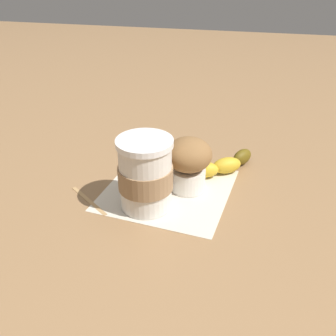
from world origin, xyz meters
TOP-DOWN VIEW (x-y plane):
  - ground_plane at (0.00, 0.00)m, footprint 3.00×3.00m
  - paper_napkin at (0.00, 0.00)m, footprint 0.24×0.24m
  - coffee_cup at (-0.06, 0.03)m, footprint 0.09×0.09m
  - muffin at (0.01, -0.03)m, footprint 0.08×0.08m
  - banana at (0.08, -0.07)m, footprint 0.12×0.17m
  - wooden_stirrer at (-0.06, 0.13)m, footprint 0.07×0.09m

SIDE VIEW (x-z plane):
  - ground_plane at x=0.00m, z-range 0.00..0.00m
  - paper_napkin at x=0.00m, z-range 0.00..0.00m
  - wooden_stirrer at x=-0.06m, z-range 0.00..0.00m
  - banana at x=0.08m, z-range 0.00..0.03m
  - muffin at x=0.01m, z-range 0.01..0.11m
  - coffee_cup at x=-0.06m, z-range 0.00..0.12m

